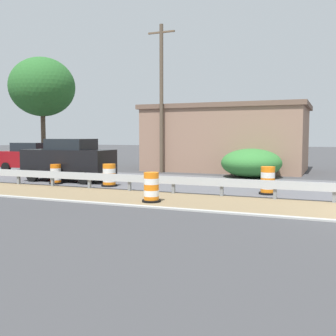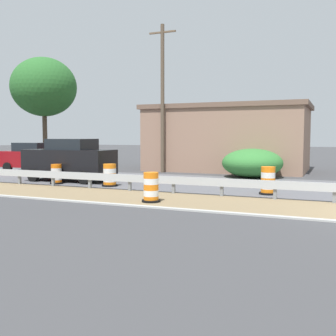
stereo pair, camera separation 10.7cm
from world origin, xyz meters
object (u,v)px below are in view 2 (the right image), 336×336
traffic_barrel_close (151,189)px  traffic_barrel_nearest (268,182)px  traffic_barrel_far (56,175)px  car_lead_near_lane (70,160)px  car_mid_far_lane (34,157)px  utility_pole_near (163,97)px  traffic_barrel_mid (110,176)px

traffic_barrel_close → traffic_barrel_nearest: bearing=-45.1°
traffic_barrel_far → car_lead_near_lane: bearing=6.5°
traffic_barrel_nearest → car_mid_far_lane: (4.42, 15.77, 0.45)m
traffic_barrel_nearest → utility_pole_near: bearing=46.9°
traffic_barrel_mid → traffic_barrel_far: (-0.21, 2.91, -0.04)m
utility_pole_near → traffic_barrel_mid: bearing=-175.5°
traffic_barrel_close → traffic_barrel_far: traffic_barrel_close is taller
traffic_barrel_close → car_lead_near_lane: size_ratio=0.22×
traffic_barrel_mid → utility_pole_near: size_ratio=0.11×
traffic_barrel_far → car_mid_far_lane: (4.82, 5.58, 0.53)m
traffic_barrel_nearest → traffic_barrel_close: bearing=134.9°
traffic_barrel_close → car_mid_far_lane: (7.96, 12.22, 0.48)m
traffic_barrel_nearest → utility_pole_near: (7.35, 7.87, 4.35)m
traffic_barrel_nearest → traffic_barrel_far: (-0.40, 10.19, -0.07)m
car_lead_near_lane → utility_pole_near: size_ratio=0.51×
traffic_barrel_mid → traffic_barrel_close: bearing=-131.9°
car_lead_near_lane → utility_pole_near: bearing=-111.2°
traffic_barrel_mid → car_mid_far_lane: car_mid_far_lane is taller
traffic_barrel_nearest → traffic_barrel_mid: bearing=91.5°
traffic_barrel_nearest → traffic_barrel_close: size_ratio=1.05×
traffic_barrel_close → car_mid_far_lane: bearing=56.9°
utility_pole_near → traffic_barrel_nearest: bearing=-133.1°
traffic_barrel_nearest → car_mid_far_lane: car_mid_far_lane is taller
traffic_barrel_close → traffic_barrel_mid: bearing=48.1°
traffic_barrel_far → traffic_barrel_nearest: bearing=-87.7°
traffic_barrel_far → car_mid_far_lane: size_ratio=0.21×
traffic_barrel_nearest → car_lead_near_lane: size_ratio=0.24×
traffic_barrel_close → traffic_barrel_far: (3.13, 6.64, -0.05)m
traffic_barrel_far → utility_pole_near: bearing=-16.7°
traffic_barrel_close → traffic_barrel_mid: 5.00m
car_lead_near_lane → traffic_barrel_nearest: bearing=174.8°
traffic_barrel_close → utility_pole_near: (10.89, 4.32, 4.37)m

